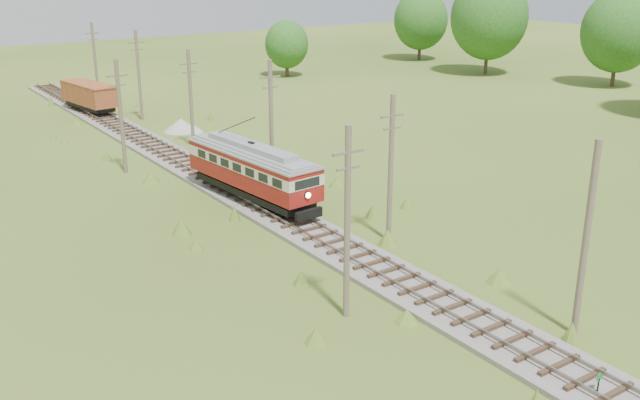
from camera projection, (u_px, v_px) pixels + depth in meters
railbed_main at (214, 179)px, 52.24m from camera, size 3.60×96.00×0.57m
switch_marker at (599, 382)px, 26.64m from camera, size 0.45×0.06×1.08m
streetcar at (252, 167)px, 46.93m from camera, size 3.84×12.00×5.43m
gondola at (89, 95)px, 74.07m from camera, size 3.75×8.35×2.68m
gravel_pile at (183, 125)px, 67.16m from camera, size 3.37×3.57×1.22m
utility_pole_r_1 at (586, 241)px, 29.91m from camera, size 0.30×0.30×8.80m
utility_pole_r_2 at (391, 168)px, 40.15m from camera, size 1.60×0.30×8.60m
utility_pole_r_3 at (271, 122)px, 50.17m from camera, size 1.60×0.30×9.00m
utility_pole_r_4 at (191, 98)px, 60.30m from camera, size 1.60×0.30×8.40m
utility_pole_r_5 at (139, 75)px, 70.57m from camera, size 1.60×0.30×8.90m
utility_pole_r_6 at (95, 61)px, 80.63m from camera, size 1.60×0.30×8.70m
utility_pole_l_a at (347, 222)px, 31.39m from camera, size 1.60×0.30×9.00m
utility_pole_l_b at (121, 116)px, 53.13m from camera, size 1.60×0.30×8.60m
tree_right_3 at (619, 31)px, 88.41m from camera, size 9.24×9.24×11.90m
tree_right_4 at (489, 17)px, 97.37m from camera, size 10.50×10.50×13.53m
tree_right_5 at (421, 20)px, 111.43m from camera, size 8.40×8.40×10.82m
tree_mid_b at (287, 44)px, 96.57m from camera, size 5.88×5.88×7.57m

